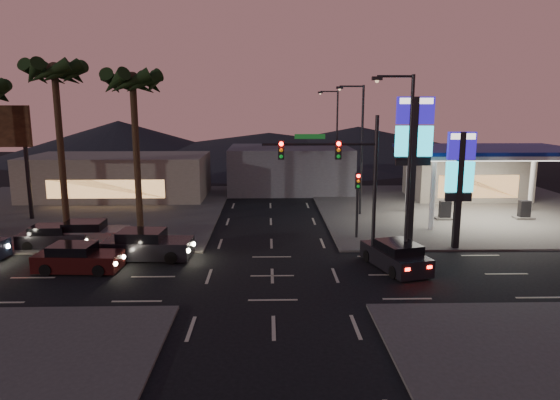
{
  "coord_description": "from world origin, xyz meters",
  "views": [
    {
      "loc": [
        -0.18,
        -24.07,
        8.49
      ],
      "look_at": [
        0.51,
        4.82,
        3.0
      ],
      "focal_mm": 32.0,
      "sensor_mm": 36.0,
      "label": 1
    }
  ],
  "objects_px": {
    "car_lane_a_mid": "(78,259)",
    "traffic_signal_mast": "(343,168)",
    "car_lane_a_front": "(147,245)",
    "car_lane_b_front": "(89,234)",
    "car_lane_b_mid": "(54,237)",
    "gas_station": "(489,153)",
    "suv_station": "(396,256)",
    "pylon_sign_short": "(460,172)",
    "pylon_sign_tall": "(414,141)"
  },
  "relations": [
    {
      "from": "suv_station",
      "to": "traffic_signal_mast",
      "type": "bearing_deg",
      "value": 160.37
    },
    {
      "from": "pylon_sign_tall",
      "to": "car_lane_a_front",
      "type": "height_order",
      "value": "pylon_sign_tall"
    },
    {
      "from": "gas_station",
      "to": "car_lane_a_mid",
      "type": "distance_m",
      "value": 28.66
    },
    {
      "from": "car_lane_b_front",
      "to": "car_lane_a_front",
      "type": "bearing_deg",
      "value": -33.45
    },
    {
      "from": "pylon_sign_short",
      "to": "car_lane_b_mid",
      "type": "xyz_separation_m",
      "value": [
        -24.18,
        0.99,
        -4.02
      ]
    },
    {
      "from": "car_lane_a_mid",
      "to": "car_lane_b_front",
      "type": "relative_size",
      "value": 0.95
    },
    {
      "from": "pylon_sign_tall",
      "to": "car_lane_b_mid",
      "type": "distance_m",
      "value": 22.43
    },
    {
      "from": "traffic_signal_mast",
      "to": "car_lane_a_front",
      "type": "height_order",
      "value": "traffic_signal_mast"
    },
    {
      "from": "pylon_sign_tall",
      "to": "car_lane_b_front",
      "type": "distance_m",
      "value": 20.52
    },
    {
      "from": "car_lane_b_front",
      "to": "car_lane_b_mid",
      "type": "bearing_deg",
      "value": -168.48
    },
    {
      "from": "traffic_signal_mast",
      "to": "car_lane_b_mid",
      "type": "xyz_separation_m",
      "value": [
        -16.94,
        3.5,
        -4.59
      ]
    },
    {
      "from": "car_lane_a_front",
      "to": "car_lane_b_mid",
      "type": "distance_m",
      "value": 6.6
    },
    {
      "from": "car_lane_a_front",
      "to": "car_lane_b_front",
      "type": "distance_m",
      "value": 5.02
    },
    {
      "from": "car_lane_b_mid",
      "to": "pylon_sign_short",
      "type": "bearing_deg",
      "value": -2.34
    },
    {
      "from": "pylon_sign_tall",
      "to": "suv_station",
      "type": "xyz_separation_m",
      "value": [
        -1.98,
        -4.5,
        -5.7
      ]
    },
    {
      "from": "car_lane_a_front",
      "to": "car_lane_b_mid",
      "type": "relative_size",
      "value": 1.19
    },
    {
      "from": "traffic_signal_mast",
      "to": "car_lane_a_mid",
      "type": "distance_m",
      "value": 14.63
    },
    {
      "from": "gas_station",
      "to": "car_lane_a_mid",
      "type": "bearing_deg",
      "value": -157.23
    },
    {
      "from": "car_lane_a_mid",
      "to": "suv_station",
      "type": "relative_size",
      "value": 0.94
    },
    {
      "from": "pylon_sign_tall",
      "to": "car_lane_b_front",
      "type": "relative_size",
      "value": 1.9
    },
    {
      "from": "car_lane_b_mid",
      "to": "traffic_signal_mast",
      "type": "bearing_deg",
      "value": -11.68
    },
    {
      "from": "pylon_sign_short",
      "to": "traffic_signal_mast",
      "type": "bearing_deg",
      "value": -160.87
    },
    {
      "from": "pylon_sign_tall",
      "to": "car_lane_a_mid",
      "type": "xyz_separation_m",
      "value": [
        -18.61,
        -4.46,
        -5.73
      ]
    },
    {
      "from": "traffic_signal_mast",
      "to": "car_lane_b_mid",
      "type": "relative_size",
      "value": 1.86
    },
    {
      "from": "car_lane_a_mid",
      "to": "suv_station",
      "type": "bearing_deg",
      "value": -0.13
    },
    {
      "from": "gas_station",
      "to": "traffic_signal_mast",
      "type": "bearing_deg",
      "value": -140.72
    },
    {
      "from": "car_lane_a_mid",
      "to": "traffic_signal_mast",
      "type": "bearing_deg",
      "value": 3.91
    },
    {
      "from": "car_lane_a_front",
      "to": "car_lane_a_mid",
      "type": "xyz_separation_m",
      "value": [
        -3.09,
        -2.08,
        -0.09
      ]
    },
    {
      "from": "car_lane_a_front",
      "to": "car_lane_a_mid",
      "type": "height_order",
      "value": "car_lane_a_front"
    },
    {
      "from": "pylon_sign_tall",
      "to": "pylon_sign_short",
      "type": "height_order",
      "value": "pylon_sign_tall"
    },
    {
      "from": "gas_station",
      "to": "car_lane_b_front",
      "type": "distance_m",
      "value": 28.23
    },
    {
      "from": "gas_station",
      "to": "car_lane_b_front",
      "type": "height_order",
      "value": "gas_station"
    },
    {
      "from": "car_lane_a_mid",
      "to": "car_lane_a_front",
      "type": "bearing_deg",
      "value": 33.98
    },
    {
      "from": "gas_station",
      "to": "car_lane_b_mid",
      "type": "height_order",
      "value": "gas_station"
    },
    {
      "from": "suv_station",
      "to": "car_lane_a_mid",
      "type": "bearing_deg",
      "value": 179.87
    },
    {
      "from": "car_lane_b_mid",
      "to": "gas_station",
      "type": "bearing_deg",
      "value": 12.58
    },
    {
      "from": "car_lane_a_mid",
      "to": "car_lane_b_mid",
      "type": "relative_size",
      "value": 1.05
    },
    {
      "from": "pylon_sign_tall",
      "to": "traffic_signal_mast",
      "type": "bearing_deg",
      "value": -143.48
    },
    {
      "from": "car_lane_a_mid",
      "to": "car_lane_b_mid",
      "type": "height_order",
      "value": "car_lane_a_mid"
    },
    {
      "from": "car_lane_b_front",
      "to": "pylon_sign_tall",
      "type": "bearing_deg",
      "value": -1.14
    },
    {
      "from": "traffic_signal_mast",
      "to": "car_lane_b_mid",
      "type": "bearing_deg",
      "value": 168.32
    },
    {
      "from": "pylon_sign_tall",
      "to": "car_lane_a_front",
      "type": "distance_m",
      "value": 16.68
    },
    {
      "from": "car_lane_a_mid",
      "to": "car_lane_b_front",
      "type": "distance_m",
      "value": 4.97
    },
    {
      "from": "pylon_sign_tall",
      "to": "car_lane_a_mid",
      "type": "distance_m",
      "value": 19.98
    },
    {
      "from": "traffic_signal_mast",
      "to": "suv_station",
      "type": "distance_m",
      "value": 5.4
    },
    {
      "from": "car_lane_b_mid",
      "to": "pylon_sign_tall",
      "type": "bearing_deg",
      "value": 0.03
    },
    {
      "from": "traffic_signal_mast",
      "to": "car_lane_a_front",
      "type": "relative_size",
      "value": 1.57
    },
    {
      "from": "suv_station",
      "to": "car_lane_a_front",
      "type": "bearing_deg",
      "value": 171.09
    },
    {
      "from": "car_lane_a_mid",
      "to": "car_lane_b_front",
      "type": "xyz_separation_m",
      "value": [
        -1.09,
        4.85,
        0.04
      ]
    },
    {
      "from": "car_lane_a_front",
      "to": "suv_station",
      "type": "bearing_deg",
      "value": -8.91
    }
  ]
}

